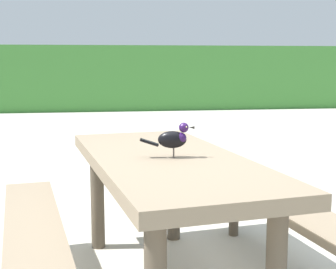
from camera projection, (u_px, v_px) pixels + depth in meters
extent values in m
cube|color=#428438|center=(112.00, 77.00, 12.69)|extent=(28.00, 1.60, 1.61)
cube|color=#84725B|center=(167.00, 163.00, 2.61)|extent=(1.03, 1.90, 0.07)
cylinder|color=brown|center=(97.00, 199.00, 3.25)|extent=(0.09, 0.09, 0.67)
cylinder|color=brown|center=(174.00, 192.00, 3.40)|extent=(0.09, 0.09, 0.67)
cube|color=#84725B|center=(33.00, 228.00, 2.44)|extent=(0.54, 1.73, 0.05)
cylinder|color=brown|center=(31.00, 229.00, 3.08)|extent=(0.07, 0.07, 0.39)
cube|color=#84725B|center=(281.00, 204.00, 2.86)|extent=(0.54, 1.73, 0.05)
cylinder|color=brown|center=(234.00, 209.00, 3.50)|extent=(0.07, 0.07, 0.39)
ellipsoid|color=black|center=(172.00, 140.00, 2.55)|extent=(0.16, 0.09, 0.09)
ellipsoid|color=#2D144C|center=(180.00, 138.00, 2.55)|extent=(0.07, 0.07, 0.06)
sphere|color=#2D144C|center=(184.00, 128.00, 2.54)|extent=(0.05, 0.05, 0.05)
sphere|color=#EAE08C|center=(186.00, 126.00, 2.56)|extent=(0.01, 0.01, 0.01)
sphere|color=#EAE08C|center=(186.00, 127.00, 2.52)|extent=(0.01, 0.01, 0.01)
cone|color=black|center=(192.00, 127.00, 2.54)|extent=(0.03, 0.02, 0.02)
cube|color=black|center=(149.00, 142.00, 2.55)|extent=(0.10, 0.05, 0.04)
cylinder|color=#47423D|center=(174.00, 152.00, 2.57)|extent=(0.01, 0.01, 0.05)
cylinder|color=#47423D|center=(174.00, 153.00, 2.55)|extent=(0.01, 0.01, 0.05)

